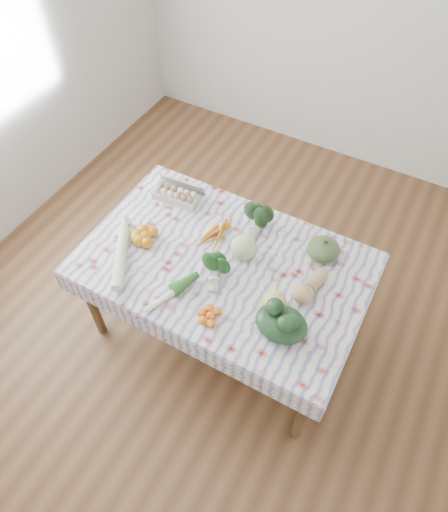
{
  "coord_description": "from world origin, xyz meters",
  "views": [
    {
      "loc": [
        0.79,
        -1.42,
        2.87
      ],
      "look_at": [
        0.0,
        0.0,
        0.82
      ],
      "focal_mm": 32.0,
      "sensor_mm": 36.0,
      "label": 1
    }
  ],
  "objects_px": {
    "egg_carton": "(176,196)",
    "kabocha_squash": "(324,249)",
    "dining_table": "(224,271)",
    "butternut_squash": "(310,286)",
    "cabbage": "(244,247)",
    "grapefruit": "(274,301)"
  },
  "relations": [
    {
      "from": "cabbage",
      "to": "kabocha_squash",
      "type": "bearing_deg",
      "value": 28.36
    },
    {
      "from": "kabocha_squash",
      "to": "butternut_squash",
      "type": "distance_m",
      "value": 0.27
    },
    {
      "from": "cabbage",
      "to": "butternut_squash",
      "type": "distance_m",
      "value": 0.44
    },
    {
      "from": "dining_table",
      "to": "cabbage",
      "type": "distance_m",
      "value": 0.2
    },
    {
      "from": "butternut_squash",
      "to": "egg_carton",
      "type": "bearing_deg",
      "value": 177.51
    },
    {
      "from": "dining_table",
      "to": "butternut_squash",
      "type": "height_order",
      "value": "butternut_squash"
    },
    {
      "from": "egg_carton",
      "to": "kabocha_squash",
      "type": "bearing_deg",
      "value": -3.61
    },
    {
      "from": "egg_carton",
      "to": "kabocha_squash",
      "type": "xyz_separation_m",
      "value": [
        1.0,
        0.02,
        0.02
      ]
    },
    {
      "from": "dining_table",
      "to": "kabocha_squash",
      "type": "relative_size",
      "value": 8.45
    },
    {
      "from": "egg_carton",
      "to": "kabocha_squash",
      "type": "height_order",
      "value": "kabocha_squash"
    },
    {
      "from": "grapefruit",
      "to": "egg_carton",
      "type": "bearing_deg",
      "value": 154.06
    },
    {
      "from": "egg_carton",
      "to": "cabbage",
      "type": "bearing_deg",
      "value": -23.31
    },
    {
      "from": "grapefruit",
      "to": "kabocha_squash",
      "type": "bearing_deg",
      "value": 78.01
    },
    {
      "from": "kabocha_squash",
      "to": "butternut_squash",
      "type": "bearing_deg",
      "value": -83.95
    },
    {
      "from": "butternut_squash",
      "to": "cabbage",
      "type": "bearing_deg",
      "value": -175.65
    },
    {
      "from": "dining_table",
      "to": "kabocha_squash",
      "type": "distance_m",
      "value": 0.6
    },
    {
      "from": "dining_table",
      "to": "cabbage",
      "type": "xyz_separation_m",
      "value": [
        0.07,
        0.1,
        0.16
      ]
    },
    {
      "from": "kabocha_squash",
      "to": "cabbage",
      "type": "height_order",
      "value": "cabbage"
    },
    {
      "from": "kabocha_squash",
      "to": "butternut_squash",
      "type": "relative_size",
      "value": 0.78
    },
    {
      "from": "dining_table",
      "to": "grapefruit",
      "type": "height_order",
      "value": "grapefruit"
    },
    {
      "from": "kabocha_squash",
      "to": "cabbage",
      "type": "bearing_deg",
      "value": -151.64
    },
    {
      "from": "dining_table",
      "to": "egg_carton",
      "type": "bearing_deg",
      "value": 150.23
    }
  ]
}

